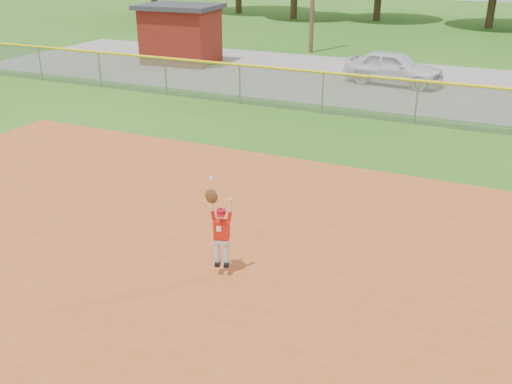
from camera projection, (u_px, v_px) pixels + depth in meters
ground at (322, 257)px, 11.27m from camera, size 120.00×120.00×0.00m
clay_infield at (260, 346)px, 8.76m from camera, size 24.00×16.00×0.04m
parking_strip at (439, 87)px, 24.61m from camera, size 44.00×10.00×0.03m
car_white_a at (394, 68)px, 24.81m from camera, size 4.42×2.17×1.45m
utility_shed at (181, 34)px, 29.02m from camera, size 4.10×3.29×2.93m
outfield_fence at (417, 99)px, 19.26m from camera, size 40.06×0.10×1.55m
ballplayer at (220, 228)px, 10.28m from camera, size 0.50×0.27×1.75m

